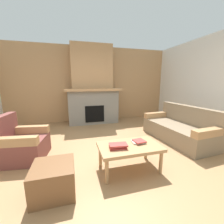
# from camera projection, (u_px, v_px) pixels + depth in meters

# --- Properties ---
(ground) EXTENTS (9.00, 9.00, 0.00)m
(ground) POSITION_uv_depth(u_px,v_px,m) (113.00, 156.00, 2.85)
(ground) COLOR #9E754C
(wall_back_wood_panel) EXTENTS (6.00, 0.12, 2.70)m
(wall_back_wood_panel) POSITION_uv_depth(u_px,v_px,m) (91.00, 85.00, 5.40)
(wall_back_wood_panel) COLOR tan
(wall_back_wood_panel) RESTS_ON ground
(fireplace) EXTENTS (1.90, 0.82, 2.70)m
(fireplace) POSITION_uv_depth(u_px,v_px,m) (93.00, 90.00, 5.09)
(fireplace) COLOR gray
(fireplace) RESTS_ON ground
(couch) EXTENTS (0.97, 1.86, 0.85)m
(couch) POSITION_uv_depth(u_px,v_px,m) (179.00, 129.00, 3.62)
(couch) COLOR #847056
(couch) RESTS_ON ground
(armchair) EXTENTS (0.85, 0.85, 0.85)m
(armchair) POSITION_uv_depth(u_px,v_px,m) (21.00, 144.00, 2.70)
(armchair) COLOR brown
(armchair) RESTS_ON ground
(coffee_table) EXTENTS (1.00, 0.60, 0.43)m
(coffee_table) POSITION_uv_depth(u_px,v_px,m) (129.00, 148.00, 2.35)
(coffee_table) COLOR tan
(coffee_table) RESTS_ON ground
(ottoman) EXTENTS (0.52, 0.52, 0.40)m
(ottoman) POSITION_uv_depth(u_px,v_px,m) (54.00, 179.00, 1.87)
(ottoman) COLOR brown
(ottoman) RESTS_ON ground
(book_stack_near_edge) EXTENTS (0.30, 0.22, 0.07)m
(book_stack_near_edge) POSITION_uv_depth(u_px,v_px,m) (118.00, 146.00, 2.23)
(book_stack_near_edge) COLOR #B23833
(book_stack_near_edge) RESTS_ON coffee_table
(book_stack_center) EXTENTS (0.23, 0.21, 0.04)m
(book_stack_center) POSITION_uv_depth(u_px,v_px,m) (139.00, 141.00, 2.44)
(book_stack_center) COLOR beige
(book_stack_center) RESTS_ON coffee_table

